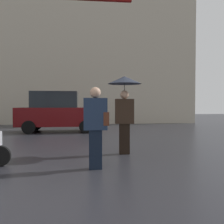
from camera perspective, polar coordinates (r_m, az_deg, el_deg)
name	(u,v)px	position (r m, az deg, el deg)	size (l,w,h in m)	color
pedestrian_with_umbrella	(124,96)	(6.75, 2.92, 3.70)	(0.93, 0.93, 2.15)	black
pedestrian_with_bag	(96,123)	(5.20, -3.74, -2.51)	(0.53, 0.24, 1.74)	black
parked_car_left	(58,112)	(12.53, -12.43, 0.05)	(4.03, 1.87, 2.00)	#590C0F
building_block	(71,38)	(19.00, -9.56, 16.66)	(17.89, 2.75, 12.50)	#B2A893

